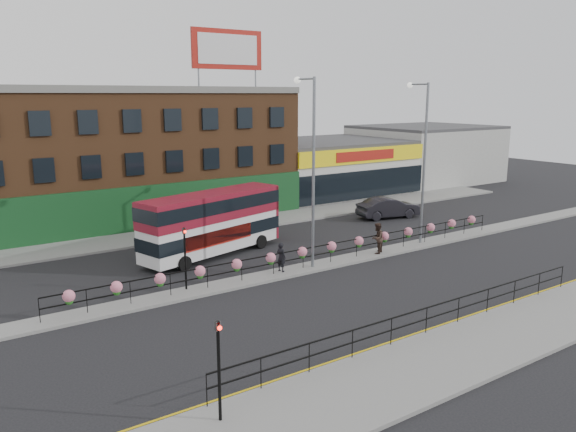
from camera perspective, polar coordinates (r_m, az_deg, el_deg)
ground at (r=32.70m, az=2.97°, el=-5.21°), size 120.00×120.00×0.00m
south_pavement at (r=24.82m, az=20.30°, el=-11.63°), size 60.00×4.00×0.15m
north_pavement at (r=42.51m, az=-6.84°, el=-1.07°), size 60.00×4.00×0.15m
median at (r=32.67m, az=2.97°, el=-5.09°), size 60.00×1.60×0.15m
yellow_line_inner at (r=26.11m, az=16.14°, el=-10.29°), size 60.00×0.10×0.01m
yellow_line_outer at (r=26.01m, az=16.45°, el=-10.41°), size 60.00×0.10×0.01m
brick_building at (r=47.42m, az=-15.81°, el=6.13°), size 25.00×12.21×10.30m
supermarket at (r=57.17m, az=3.75°, el=5.04°), size 15.00×12.25×5.30m
warehouse_east at (r=67.22m, az=13.74°, el=6.22°), size 14.50×12.00×6.30m
billboard at (r=45.32m, az=-6.17°, el=16.46°), size 6.00×0.29×4.40m
median_railing at (r=32.40m, az=2.99°, el=-3.44°), size 30.04×0.56×1.23m
south_railing at (r=24.09m, az=13.91°, el=-9.66°), size 20.04×0.05×1.12m
double_decker_bus at (r=34.71m, az=-7.66°, el=-0.12°), size 10.05×4.82×3.96m
car at (r=46.08m, az=10.16°, el=0.85°), size 3.97×5.88×1.69m
pedestrian_a at (r=31.19m, az=-0.70°, el=-4.19°), size 0.79×0.68×1.65m
pedestrian_b at (r=35.09m, az=9.06°, el=-2.24°), size 1.58×1.56×1.93m
lamp_column_west at (r=31.22m, az=2.32°, el=6.06°), size 0.38×1.86×10.62m
lamp_column_east at (r=37.52m, az=13.44°, el=6.61°), size 0.37×1.83×10.42m
traffic_light_south at (r=17.09m, az=-7.08°, el=-13.26°), size 0.15×0.28×3.65m
traffic_light_median at (r=28.43m, az=-10.45°, el=-2.91°), size 0.15×0.28×3.65m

